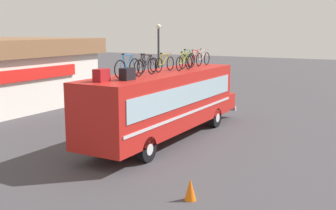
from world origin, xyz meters
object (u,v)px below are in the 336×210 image
at_px(rooftop_bicycle_5, 184,62).
at_px(street_lamp, 159,58).
at_px(rooftop_bicycle_4, 165,63).
at_px(bus, 166,100).
at_px(rooftop_bicycle_1, 127,67).
at_px(rooftop_bicycle_8, 203,58).
at_px(luggage_bag_1, 101,75).
at_px(rooftop_bicycle_2, 145,66).
at_px(rooftop_bicycle_3, 148,65).
at_px(traffic_cone, 190,189).
at_px(rooftop_bicycle_7, 195,59).
at_px(luggage_bag_2, 127,74).
at_px(rooftop_bicycle_6, 187,60).

xyz_separation_m(rooftop_bicycle_5, street_lamp, (6.12, 5.06, -0.34)).
bearing_deg(rooftop_bicycle_4, rooftop_bicycle_5, -28.20).
relative_size(bus, rooftop_bicycle_4, 6.72).
distance_m(rooftop_bicycle_1, rooftop_bicycle_8, 6.70).
relative_size(bus, luggage_bag_1, 19.71).
bearing_deg(street_lamp, rooftop_bicycle_2, -152.38).
bearing_deg(rooftop_bicycle_8, street_lamp, 55.11).
bearing_deg(rooftop_bicycle_5, rooftop_bicycle_3, 157.17).
bearing_deg(rooftop_bicycle_4, traffic_cone, -144.04).
distance_m(luggage_bag_1, rooftop_bicycle_7, 7.34).
xyz_separation_m(rooftop_bicycle_3, rooftop_bicycle_8, (4.77, -0.51, 0.01)).
xyz_separation_m(luggage_bag_1, rooftop_bicycle_3, (3.48, 0.17, 0.13)).
relative_size(luggage_bag_1, luggage_bag_2, 0.94).
xyz_separation_m(rooftop_bicycle_1, rooftop_bicycle_6, (4.75, -0.28, -0.00)).
xyz_separation_m(luggage_bag_1, rooftop_bicycle_1, (1.55, -0.09, 0.17)).
distance_m(rooftop_bicycle_1, rooftop_bicycle_2, 1.04).
bearing_deg(traffic_cone, rooftop_bicycle_8, 22.89).
height_order(bus, rooftop_bicycle_4, rooftop_bicycle_4).
xyz_separation_m(luggage_bag_1, street_lamp, (11.56, 4.40, -0.20)).
height_order(luggage_bag_2, rooftop_bicycle_6, rooftop_bicycle_6).
bearing_deg(street_lamp, rooftop_bicycle_4, -147.41).
xyz_separation_m(rooftop_bicycle_3, rooftop_bicycle_4, (0.98, -0.30, -0.00)).
distance_m(rooftop_bicycle_1, rooftop_bicycle_5, 3.92).
distance_m(rooftop_bicycle_2, rooftop_bicycle_5, 2.88).
distance_m(bus, rooftop_bicycle_1, 3.36).
distance_m(bus, rooftop_bicycle_2, 2.53).
relative_size(rooftop_bicycle_8, traffic_cone, 2.43).
distance_m(rooftop_bicycle_7, street_lamp, 6.32).
bearing_deg(rooftop_bicycle_3, rooftop_bicycle_5, -22.83).
height_order(rooftop_bicycle_4, rooftop_bicycle_8, rooftop_bicycle_8).
height_order(bus, rooftop_bicycle_6, rooftop_bicycle_6).
relative_size(luggage_bag_1, traffic_cone, 0.86).
bearing_deg(rooftop_bicycle_1, rooftop_bicycle_6, -3.39).
distance_m(bus, luggage_bag_2, 3.91).
height_order(rooftop_bicycle_2, street_lamp, street_lamp).
distance_m(rooftop_bicycle_6, street_lamp, 7.10).
relative_size(rooftop_bicycle_2, rooftop_bicycle_7, 1.00).
xyz_separation_m(luggage_bag_2, traffic_cone, (-2.33, -3.87, -3.07)).
xyz_separation_m(bus, rooftop_bicycle_7, (2.92, -0.05, 1.73)).
height_order(rooftop_bicycle_1, rooftop_bicycle_6, rooftop_bicycle_1).
distance_m(rooftop_bicycle_4, street_lamp, 8.42).
distance_m(bus, traffic_cone, 7.39).
distance_m(luggage_bag_2, rooftop_bicycle_3, 2.73).
bearing_deg(bus, rooftop_bicycle_1, 176.96).
xyz_separation_m(bus, rooftop_bicycle_1, (-2.86, 0.15, 1.75)).
xyz_separation_m(bus, luggage_bag_1, (-4.42, 0.24, 1.58)).
bearing_deg(rooftop_bicycle_7, rooftop_bicycle_2, -179.88).
bearing_deg(rooftop_bicycle_1, rooftop_bicycle_5, -8.30).
bearing_deg(rooftop_bicycle_5, luggage_bag_2, 179.00).
distance_m(rooftop_bicycle_3, traffic_cone, 7.49).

